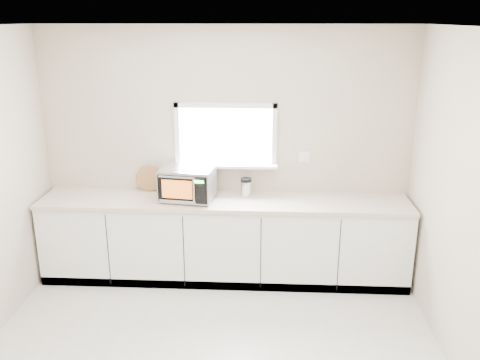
{
  "coord_description": "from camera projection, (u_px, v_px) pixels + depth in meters",
  "views": [
    {
      "loc": [
        0.44,
        -3.35,
        2.76
      ],
      "look_at": [
        0.18,
        1.55,
        1.19
      ],
      "focal_mm": 38.0,
      "sensor_mm": 36.0,
      "label": 1
    }
  ],
  "objects": [
    {
      "name": "countertop",
      "position": [
        224.0,
        201.0,
        5.39
      ],
      "size": [
        3.92,
        0.64,
        0.04
      ],
      "primitive_type": "cube",
      "color": "beige",
      "rests_on": "cabinets"
    },
    {
      "name": "microwave",
      "position": [
        188.0,
        183.0,
        5.33
      ],
      "size": [
        0.59,
        0.5,
        0.35
      ],
      "rotation": [
        0.0,
        0.0,
        -0.14
      ],
      "color": "black",
      "rests_on": "countertop"
    },
    {
      "name": "back_wall",
      "position": [
        226.0,
        152.0,
        5.53
      ],
      "size": [
        4.0,
        0.17,
        2.7
      ],
      "color": "beige",
      "rests_on": "ground"
    },
    {
      "name": "knife_block",
      "position": [
        207.0,
        188.0,
        5.36
      ],
      "size": [
        0.13,
        0.21,
        0.29
      ],
      "rotation": [
        0.0,
        0.0,
        0.19
      ],
      "color": "#3F2816",
      "rests_on": "countertop"
    },
    {
      "name": "cabinets",
      "position": [
        225.0,
        241.0,
        5.54
      ],
      "size": [
        3.92,
        0.6,
        0.88
      ],
      "primitive_type": "cube",
      "color": "white",
      "rests_on": "ground"
    },
    {
      "name": "coffee_grinder",
      "position": [
        246.0,
        187.0,
        5.45
      ],
      "size": [
        0.12,
        0.12,
        0.21
      ],
      "rotation": [
        0.0,
        0.0,
        0.05
      ],
      "color": "#BABDC2",
      "rests_on": "countertop"
    },
    {
      "name": "cutting_board",
      "position": [
        149.0,
        178.0,
        5.62
      ],
      "size": [
        0.29,
        0.07,
        0.29
      ],
      "primitive_type": "cylinder",
      "rotation": [
        1.4,
        0.0,
        0.0
      ],
      "color": "#AA7F41",
      "rests_on": "countertop"
    }
  ]
}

